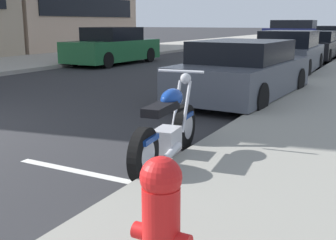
% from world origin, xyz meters
% --- Properties ---
extents(sidewalk_far_curb, '(120.00, 5.00, 0.14)m').
position_xyz_m(sidewalk_far_curb, '(12.00, 6.92, 0.07)').
color(sidewalk_far_curb, gray).
rests_on(sidewalk_far_curb, ground).
extents(parking_stall_stripe, '(0.12, 2.20, 0.01)m').
position_xyz_m(parking_stall_stripe, '(0.00, -3.82, 0.00)').
color(parking_stall_stripe, silver).
rests_on(parking_stall_stripe, ground).
extents(parked_motorcycle, '(1.98, 0.63, 1.10)m').
position_xyz_m(parked_motorcycle, '(0.79, -4.36, 0.42)').
color(parked_motorcycle, black).
rests_on(parked_motorcycle, ground).
extents(parked_car_second_in_row, '(4.42, 2.08, 1.32)m').
position_xyz_m(parked_car_second_in_row, '(5.44, -3.80, 0.63)').
color(parked_car_second_in_row, '#4C515B').
rests_on(parked_car_second_in_row, ground).
extents(parked_car_behind_motorcycle, '(4.30, 1.89, 1.44)m').
position_xyz_m(parked_car_behind_motorcycle, '(10.93, -3.62, 0.68)').
color(parked_car_behind_motorcycle, '#4C515B').
rests_on(parked_car_behind_motorcycle, ground).
extents(parked_car_across_street, '(4.46, 1.90, 1.32)m').
position_xyz_m(parked_car_across_street, '(16.61, -3.49, 0.63)').
color(parked_car_across_street, black).
rests_on(parked_car_across_street, ground).
extents(parked_car_at_intersection, '(4.58, 1.91, 1.51)m').
position_xyz_m(parked_car_at_intersection, '(22.50, -3.62, 0.70)').
color(parked_car_at_intersection, beige).
rests_on(parked_car_at_intersection, ground).
extents(crossing_truck, '(2.21, 4.98, 1.89)m').
position_xyz_m(crossing_truck, '(33.94, 1.08, 0.98)').
color(crossing_truck, '#141947').
rests_on(crossing_truck, ground).
extents(car_opposite_curb, '(4.64, 1.97, 1.51)m').
position_xyz_m(car_opposite_curb, '(10.93, 3.62, 0.70)').
color(car_opposite_curb, '#236638').
rests_on(car_opposite_curb, ground).
extents(fire_hydrant, '(0.24, 0.36, 0.85)m').
position_xyz_m(fire_hydrant, '(-1.69, -5.64, 0.59)').
color(fire_hydrant, red).
rests_on(fire_hydrant, sidewalk_near_curb).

